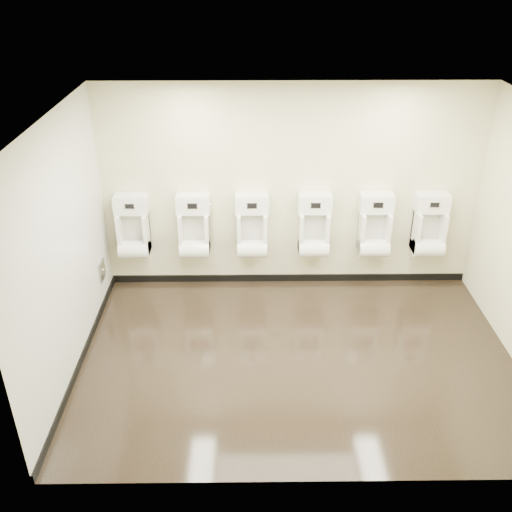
{
  "coord_description": "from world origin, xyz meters",
  "views": [
    {
      "loc": [
        -0.54,
        -5.26,
        4.21
      ],
      "look_at": [
        -0.48,
        0.55,
        1.05
      ],
      "focal_mm": 40.0,
      "sensor_mm": 36.0,
      "label": 1
    }
  ],
  "objects_px": {
    "urinal_3": "(314,230)",
    "urinal_5": "(429,229)",
    "urinal_4": "(374,230)",
    "access_panel": "(102,270)",
    "urinal_1": "(194,231)",
    "urinal_2": "(252,230)",
    "urinal_0": "(133,231)"
  },
  "relations": [
    {
      "from": "access_panel",
      "to": "urinal_2",
      "type": "height_order",
      "value": "urinal_2"
    },
    {
      "from": "urinal_3",
      "to": "urinal_4",
      "type": "height_order",
      "value": "same"
    },
    {
      "from": "urinal_4",
      "to": "urinal_3",
      "type": "bearing_deg",
      "value": 180.0
    },
    {
      "from": "access_panel",
      "to": "urinal_3",
      "type": "bearing_deg",
      "value": 8.13
    },
    {
      "from": "urinal_2",
      "to": "urinal_3",
      "type": "height_order",
      "value": "same"
    },
    {
      "from": "urinal_2",
      "to": "urinal_5",
      "type": "distance_m",
      "value": 2.38
    },
    {
      "from": "urinal_2",
      "to": "urinal_5",
      "type": "height_order",
      "value": "same"
    },
    {
      "from": "urinal_3",
      "to": "urinal_5",
      "type": "xyz_separation_m",
      "value": [
        1.55,
        0.0,
        0.0
      ]
    },
    {
      "from": "urinal_1",
      "to": "urinal_5",
      "type": "relative_size",
      "value": 1.0
    },
    {
      "from": "access_panel",
      "to": "urinal_4",
      "type": "bearing_deg",
      "value": 6.31
    },
    {
      "from": "urinal_2",
      "to": "urinal_4",
      "type": "height_order",
      "value": "same"
    },
    {
      "from": "urinal_0",
      "to": "access_panel",
      "type": "bearing_deg",
      "value": -133.5
    },
    {
      "from": "urinal_3",
      "to": "access_panel",
      "type": "bearing_deg",
      "value": -171.87
    },
    {
      "from": "urinal_4",
      "to": "urinal_5",
      "type": "distance_m",
      "value": 0.74
    },
    {
      "from": "urinal_3",
      "to": "urinal_5",
      "type": "height_order",
      "value": "same"
    },
    {
      "from": "urinal_4",
      "to": "urinal_1",
      "type": "bearing_deg",
      "value": 180.0
    },
    {
      "from": "urinal_0",
      "to": "urinal_1",
      "type": "distance_m",
      "value": 0.81
    },
    {
      "from": "urinal_2",
      "to": "urinal_5",
      "type": "relative_size",
      "value": 1.0
    },
    {
      "from": "urinal_0",
      "to": "urinal_1",
      "type": "bearing_deg",
      "value": 0.0
    },
    {
      "from": "urinal_1",
      "to": "urinal_0",
      "type": "bearing_deg",
      "value": 180.0
    },
    {
      "from": "urinal_3",
      "to": "urinal_4",
      "type": "distance_m",
      "value": 0.81
    },
    {
      "from": "urinal_1",
      "to": "urinal_5",
      "type": "distance_m",
      "value": 3.16
    },
    {
      "from": "urinal_1",
      "to": "urinal_3",
      "type": "relative_size",
      "value": 1.0
    },
    {
      "from": "urinal_3",
      "to": "urinal_4",
      "type": "xyz_separation_m",
      "value": [
        0.81,
        0.0,
        0.0
      ]
    },
    {
      "from": "urinal_1",
      "to": "urinal_2",
      "type": "height_order",
      "value": "same"
    },
    {
      "from": "access_panel",
      "to": "urinal_5",
      "type": "relative_size",
      "value": 0.29
    },
    {
      "from": "access_panel",
      "to": "urinal_0",
      "type": "relative_size",
      "value": 0.29
    },
    {
      "from": "urinal_1",
      "to": "urinal_4",
      "type": "bearing_deg",
      "value": 0.0
    },
    {
      "from": "access_panel",
      "to": "urinal_5",
      "type": "xyz_separation_m",
      "value": [
        4.35,
        0.4,
        0.37
      ]
    },
    {
      "from": "urinal_0",
      "to": "urinal_4",
      "type": "bearing_deg",
      "value": 0.0
    },
    {
      "from": "urinal_2",
      "to": "urinal_1",
      "type": "bearing_deg",
      "value": 180.0
    },
    {
      "from": "urinal_1",
      "to": "urinal_3",
      "type": "bearing_deg",
      "value": 0.0
    }
  ]
}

